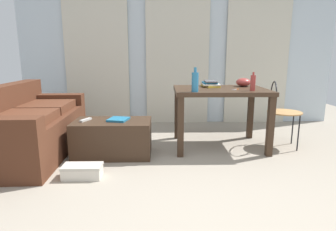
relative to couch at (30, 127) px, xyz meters
The scene contains 15 objects.
ground_plane 1.84m from the couch, ahead, with size 7.42×7.42×0.00m, color gray.
wall_back 2.61m from the couch, 42.86° to the left, with size 5.22×0.10×2.44m, color silver.
curtains 2.49m from the couch, 41.37° to the left, with size 3.71×0.03×2.01m.
couch is the anchor object (origin of this frame).
coffee_table 0.97m from the couch, ahead, with size 0.87×0.50×0.41m.
craft_table 2.29m from the couch, ahead, with size 1.12×0.84×0.74m.
wire_chair 3.01m from the couch, ahead, with size 0.42×0.44×0.83m.
bottle_near 2.62m from the couch, ahead, with size 0.06×0.06×0.21m.
bottle_far 1.97m from the couch, ahead, with size 0.08×0.08×0.27m.
bowl 2.68m from the couch, 10.22° to the left, with size 0.19×0.19×0.11m, color #9E3833.
book_stack 2.25m from the couch, 11.53° to the left, with size 0.22×0.32×0.08m.
scissors 2.45m from the couch, ahead, with size 0.10×0.10×0.00m.
tv_remote_primary 0.67m from the couch, ahead, with size 0.04×0.17×0.02m, color #B7B7B2.
magazine 1.04m from the couch, ahead, with size 0.21×0.23×0.02m, color #1E668C.
shoebox 1.06m from the couch, 41.12° to the right, with size 0.37×0.19×0.12m.
Camera 1 is at (-0.26, -1.77, 1.13)m, focal length 30.23 mm.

